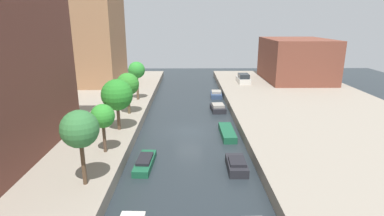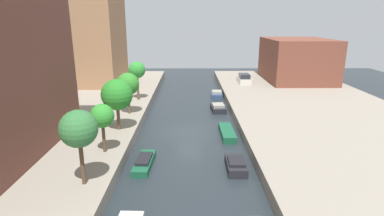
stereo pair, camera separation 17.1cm
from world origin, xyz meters
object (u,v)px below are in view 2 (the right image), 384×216
object	(u,v)px
low_block_right	(297,60)
moored_boat_right_4	(217,94)
moored_boat_right_1	(236,165)
moored_boat_right_2	(227,133)
street_tree_3	(128,84)
parked_car	(244,79)
street_tree_1	(102,116)
street_tree_0	(79,129)
street_tree_2	(117,95)
street_tree_4	(137,70)
apartment_tower_far	(86,22)
moored_boat_right_3	(218,108)
moored_boat_left_2	(144,162)

from	to	relation	value
low_block_right	moored_boat_right_4	bearing A→B (deg)	-150.67
moored_boat_right_1	moored_boat_right_2	xyz separation A→B (m)	(0.17, 7.09, -0.08)
street_tree_3	parked_car	bearing A→B (deg)	47.55
street_tree_1	moored_boat_right_2	xyz separation A→B (m)	(10.28, 5.89, -3.56)
street_tree_0	street_tree_1	bearing A→B (deg)	90.00
street_tree_2	moored_boat_right_1	world-z (taller)	street_tree_2
street_tree_1	street_tree_4	xyz separation A→B (m)	(0.00, 16.36, 0.87)
street_tree_4	moored_boat_right_4	bearing A→B (deg)	25.67
street_tree_1	street_tree_3	distance (m)	10.20
parked_car	moored_boat_right_2	bearing A→B (deg)	-103.76
low_block_right	parked_car	xyz separation A→B (m)	(-9.09, -2.19, -2.82)
apartment_tower_far	moored_boat_right_1	distance (m)	36.18
apartment_tower_far	low_block_right	distance (m)	34.58
street_tree_3	street_tree_4	bearing A→B (deg)	90.00
moored_boat_right_1	moored_boat_right_3	xyz separation A→B (m)	(0.04, 15.51, 0.01)
street_tree_1	street_tree_3	size ratio (longest dim) A/B	0.85
apartment_tower_far	street_tree_4	world-z (taller)	apartment_tower_far
street_tree_3	moored_boat_right_2	world-z (taller)	street_tree_3
moored_boat_left_2	moored_boat_right_2	bearing A→B (deg)	41.88
street_tree_3	street_tree_4	world-z (taller)	street_tree_4
moored_boat_right_3	moored_boat_right_4	xyz separation A→B (m)	(0.43, 7.13, 0.00)
low_block_right	moored_boat_right_4	distance (m)	16.55
street_tree_2	moored_boat_right_1	distance (m)	12.53
street_tree_3	moored_boat_right_1	size ratio (longest dim) A/B	1.47
moored_boat_left_2	moored_boat_right_4	world-z (taller)	moored_boat_right_4
apartment_tower_far	moored_boat_right_2	size ratio (longest dim) A/B	4.23
apartment_tower_far	moored_boat_right_4	bearing A→B (deg)	-16.91
low_block_right	street_tree_2	world-z (taller)	low_block_right
low_block_right	moored_boat_right_3	distance (m)	21.19
moored_boat_left_2	moored_boat_right_3	world-z (taller)	moored_boat_right_3
parked_car	moored_boat_right_1	xyz separation A→B (m)	(-5.37, -28.31, -1.23)
street_tree_2	parked_car	xyz separation A→B (m)	(15.48, 22.05, -2.70)
street_tree_3	moored_boat_right_2	bearing A→B (deg)	-22.67
moored_boat_right_2	moored_boat_right_1	bearing A→B (deg)	-91.40
low_block_right	moored_boat_right_4	world-z (taller)	low_block_right
street_tree_1	moored_boat_right_4	bearing A→B (deg)	63.72
low_block_right	moored_boat_right_1	size ratio (longest dim) A/B	4.20
moored_boat_right_3	street_tree_2	bearing A→B (deg)	-137.68
street_tree_0	street_tree_2	xyz separation A→B (m)	(0.00, 9.97, -0.31)
street_tree_2	parked_car	distance (m)	27.08
apartment_tower_far	moored_boat_right_3	xyz separation A→B (m)	(19.58, -13.21, -10.10)
apartment_tower_far	street_tree_1	distance (m)	29.84
moored_boat_right_3	moored_boat_right_1	bearing A→B (deg)	-90.15
moored_boat_left_2	street_tree_3	bearing A→B (deg)	106.19
street_tree_3	moored_boat_left_2	xyz separation A→B (m)	(3.11, -10.73, -3.92)
street_tree_4	moored_boat_right_2	size ratio (longest dim) A/B	1.08
low_block_right	moored_boat_right_2	world-z (taller)	low_block_right
street_tree_1	street_tree_0	bearing A→B (deg)	-90.00
moored_boat_right_1	moored_boat_right_3	world-z (taller)	moored_boat_right_3
parked_car	street_tree_2	bearing A→B (deg)	-125.08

